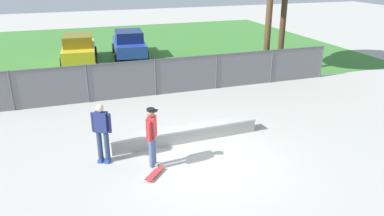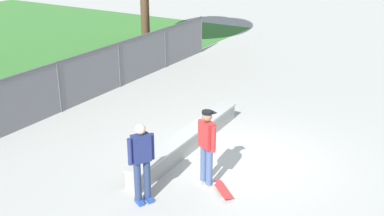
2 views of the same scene
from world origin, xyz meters
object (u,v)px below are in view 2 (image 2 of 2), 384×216
at_px(bystander, 142,160).
at_px(skateboarder, 207,145).
at_px(skateboard, 222,190).
at_px(concrete_ledge, 188,140).

bearing_deg(bystander, skateboarder, -32.64).
distance_m(skateboard, bystander, 2.00).
bearing_deg(skateboarder, skateboard, -98.26).
bearing_deg(concrete_ledge, bystander, -168.45).
distance_m(skateboarder, skateboard, 1.06).
relative_size(skateboarder, skateboard, 2.53).
relative_size(concrete_ledge, skateboarder, 2.74).
relative_size(skateboard, bystander, 0.40).
xyz_separation_m(concrete_ledge, skateboarder, (-1.43, -1.38, 0.79)).
height_order(concrete_ledge, skateboarder, skateboarder).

